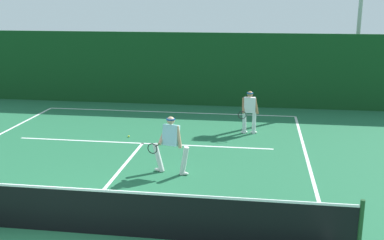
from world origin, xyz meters
The scene contains 9 objects.
ground_plane centered at (0.00, 0.00, 0.00)m, with size 80.00×80.00×0.00m, color #21633F.
court_line_baseline_far centered at (0.00, 10.99, 0.00)m, with size 10.86×0.10×0.01m, color white.
court_line_service centered at (0.00, 6.37, 0.00)m, with size 8.86×0.10×0.01m, color white.
court_line_centre centered at (0.00, 3.20, 0.00)m, with size 0.10×6.40×0.01m, color white.
tennis_net centered at (0.00, 0.00, 0.52)m, with size 11.90×0.09×1.12m.
player_near centered at (1.50, 3.73, 0.91)m, with size 1.12×0.89×1.66m.
player_far centered at (3.56, 8.14, 0.86)m, with size 0.72×0.84×1.58m.
tennis_ball centered at (-0.67, 7.02, 0.03)m, with size 0.07×0.07×0.07m, color #D1E033.
back_fence_windscreen centered at (0.00, 12.58, 1.67)m, with size 22.62×0.12×3.34m, color #113D1A.
Camera 1 is at (3.90, -8.52, 4.78)m, focal length 43.81 mm.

